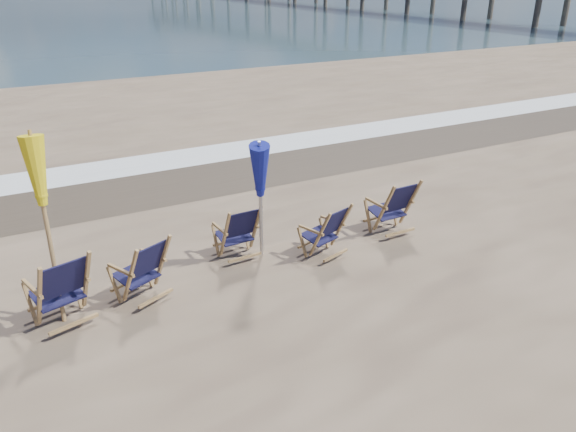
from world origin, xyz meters
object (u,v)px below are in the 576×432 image
object	(u,v)px
beach_chair_0	(87,283)
umbrella_yellow	(39,183)
beach_chair_3	(341,227)
umbrella_blue	(260,170)
beach_chair_2	(256,229)
beach_chair_1	(163,263)
beach_chair_4	(410,204)

from	to	relation	value
beach_chair_0	umbrella_yellow	bearing A→B (deg)	-52.63
beach_chair_3	umbrella_blue	bearing A→B (deg)	-32.36
beach_chair_2	umbrella_yellow	bearing A→B (deg)	3.21
beach_chair_0	beach_chair_2	xyz separation A→B (m)	(2.63, 0.56, -0.06)
umbrella_blue	beach_chair_2	bearing A→B (deg)	88.29
umbrella_yellow	umbrella_blue	xyz separation A→B (m)	(2.95, 0.12, -0.35)
beach_chair_3	umbrella_yellow	world-z (taller)	umbrella_yellow
beach_chair_1	beach_chair_2	xyz separation A→B (m)	(1.61, 0.42, -0.02)
beach_chair_1	umbrella_yellow	world-z (taller)	umbrella_yellow
beach_chair_1	beach_chair_3	xyz separation A→B (m)	(2.84, -0.12, -0.03)
beach_chair_1	beach_chair_2	world-z (taller)	beach_chair_1
beach_chair_0	beach_chair_1	xyz separation A→B (m)	(1.02, 0.14, -0.05)
beach_chair_2	umbrella_blue	world-z (taller)	umbrella_blue
beach_chair_1	beach_chair_4	xyz separation A→B (m)	(4.31, -0.00, 0.03)
beach_chair_4	beach_chair_3	bearing A→B (deg)	2.67
beach_chair_1	beach_chair_4	distance (m)	4.31
beach_chair_1	beach_chair_3	world-z (taller)	beach_chair_1
beach_chair_2	umbrella_yellow	distance (m)	3.28
beach_chair_3	umbrella_blue	distance (m)	1.66
beach_chair_1	beach_chair_2	bearing A→B (deg)	170.06
beach_chair_3	umbrella_yellow	distance (m)	4.42
beach_chair_4	umbrella_yellow	world-z (taller)	umbrella_yellow
beach_chair_1	umbrella_blue	bearing A→B (deg)	163.10
beach_chair_0	umbrella_blue	world-z (taller)	umbrella_blue
beach_chair_1	umbrella_blue	distance (m)	1.91
beach_chair_1	umbrella_yellow	size ratio (longest dim) A/B	0.41
umbrella_yellow	beach_chair_0	bearing A→B (deg)	-36.79
beach_chair_2	umbrella_yellow	xyz separation A→B (m)	(-2.96, -0.32, 1.38)
beach_chair_3	beach_chair_0	bearing A→B (deg)	-16.82
beach_chair_0	beach_chair_2	size ratio (longest dim) A/B	1.13
beach_chair_4	umbrella_blue	xyz separation A→B (m)	(-2.71, 0.22, 0.99)
beach_chair_0	beach_chair_4	distance (m)	5.34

